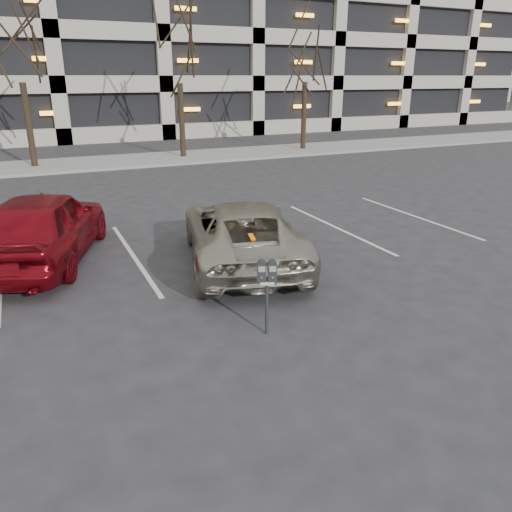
{
  "coord_description": "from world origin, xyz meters",
  "views": [
    {
      "loc": [
        -3.39,
        -8.83,
        3.96
      ],
      "look_at": [
        -0.1,
        -1.71,
        1.13
      ],
      "focal_mm": 35.0,
      "sensor_mm": 36.0,
      "label": 1
    }
  ],
  "objects": [
    {
      "name": "car_red",
      "position": [
        -3.23,
        2.78,
        0.82
      ],
      "size": [
        3.51,
        5.21,
        1.65
      ],
      "primitive_type": "imported",
      "rotation": [
        0.0,
        0.0,
        2.79
      ],
      "color": "maroon",
      "rests_on": "ground"
    },
    {
      "name": "ground",
      "position": [
        0.0,
        0.0,
        0.0
      ],
      "size": [
        140.0,
        140.0,
        0.0
      ],
      "primitive_type": "plane",
      "color": "#28282B",
      "rests_on": "ground"
    },
    {
      "name": "tree_d",
      "position": [
        11.0,
        16.0,
        5.89
      ],
      "size": [
        3.59,
        3.59,
        8.15
      ],
      "color": "black",
      "rests_on": "ground"
    },
    {
      "name": "tree_b",
      "position": [
        -3.0,
        16.0,
        5.96
      ],
      "size": [
        3.63,
        3.63,
        8.24
      ],
      "color": "black",
      "rests_on": "ground"
    },
    {
      "name": "parking_meter",
      "position": [
        -0.2,
        -2.34,
        0.96
      ],
      "size": [
        0.34,
        0.23,
        1.25
      ],
      "rotation": [
        0.0,
        0.0,
        -0.39
      ],
      "color": "black",
      "rests_on": "ground"
    },
    {
      "name": "parking_garage",
      "position": [
        12.0,
        33.84,
        9.26
      ],
      "size": [
        52.0,
        20.0,
        19.0
      ],
      "color": "black",
      "rests_on": "ground"
    },
    {
      "name": "sidewalk",
      "position": [
        0.0,
        16.0,
        0.06
      ],
      "size": [
        80.0,
        4.0,
        0.12
      ],
      "primitive_type": "cube",
      "color": "gray",
      "rests_on": "ground"
    },
    {
      "name": "tree_c",
      "position": [
        4.0,
        16.0,
        5.85
      ],
      "size": [
        3.56,
        3.56,
        8.1
      ],
      "color": "black",
      "rests_on": "ground"
    },
    {
      "name": "suv_silver",
      "position": [
        0.77,
        0.91,
        0.7
      ],
      "size": [
        3.55,
        5.49,
        1.41
      ],
      "rotation": [
        0.0,
        0.0,
        2.88
      ],
      "color": "#AEA694",
      "rests_on": "ground"
    },
    {
      "name": "stall_lines",
      "position": [
        -1.4,
        2.3,
        0.01
      ],
      "size": [
        16.9,
        5.2,
        0.0
      ],
      "color": "silver",
      "rests_on": "ground"
    }
  ]
}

